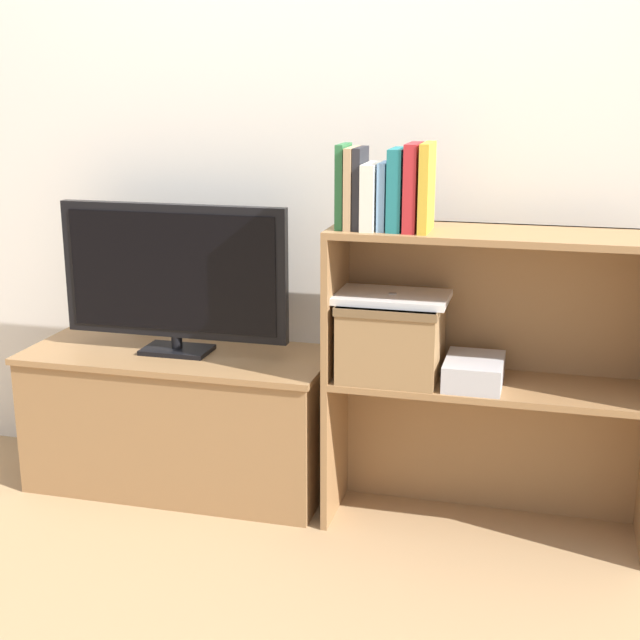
% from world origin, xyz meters
% --- Properties ---
extents(ground_plane, '(16.00, 16.00, 0.00)m').
position_xyz_m(ground_plane, '(0.00, 0.00, 0.00)').
color(ground_plane, '#A37F56').
extents(wall_back, '(10.00, 0.05, 2.40)m').
position_xyz_m(wall_back, '(0.00, 0.44, 1.20)').
color(wall_back, silver).
rests_on(wall_back, ground_plane).
extents(tv_stand, '(1.01, 0.42, 0.47)m').
position_xyz_m(tv_stand, '(-0.50, 0.20, 0.24)').
color(tv_stand, olive).
rests_on(tv_stand, ground_plane).
extents(tv, '(0.76, 0.14, 0.49)m').
position_xyz_m(tv, '(-0.50, 0.20, 0.73)').
color(tv, black).
rests_on(tv, tv_stand).
extents(bookshelf_lower_tier, '(0.95, 0.30, 0.47)m').
position_xyz_m(bookshelf_lower_tier, '(0.52, 0.21, 0.30)').
color(bookshelf_lower_tier, olive).
rests_on(bookshelf_lower_tier, ground_plane).
extents(bookshelf_upper_tier, '(0.95, 0.30, 0.45)m').
position_xyz_m(bookshelf_upper_tier, '(0.52, 0.21, 0.76)').
color(bookshelf_upper_tier, olive).
rests_on(bookshelf_upper_tier, bookshelf_lower_tier).
extents(book_forest, '(0.02, 0.13, 0.24)m').
position_xyz_m(book_forest, '(0.08, 0.10, 1.04)').
color(book_forest, '#286638').
rests_on(book_forest, bookshelf_upper_tier).
extents(book_tan, '(0.02, 0.14, 0.23)m').
position_xyz_m(book_tan, '(0.11, 0.10, 1.04)').
color(book_tan, tan).
rests_on(book_tan, bookshelf_upper_tier).
extents(book_charcoal, '(0.02, 0.13, 0.23)m').
position_xyz_m(book_charcoal, '(0.13, 0.10, 1.04)').
color(book_charcoal, '#232328').
rests_on(book_charcoal, bookshelf_upper_tier).
extents(book_ivory, '(0.04, 0.15, 0.19)m').
position_xyz_m(book_ivory, '(0.16, 0.10, 1.01)').
color(book_ivory, silver).
rests_on(book_ivory, bookshelf_upper_tier).
extents(book_skyblue, '(0.02, 0.13, 0.19)m').
position_xyz_m(book_skyblue, '(0.20, 0.10, 1.02)').
color(book_skyblue, '#709ECC').
rests_on(book_skyblue, bookshelf_upper_tier).
extents(book_teal, '(0.04, 0.14, 0.23)m').
position_xyz_m(book_teal, '(0.24, 0.10, 1.04)').
color(book_teal, '#1E7075').
rests_on(book_teal, bookshelf_upper_tier).
extents(book_crimson, '(0.04, 0.15, 0.24)m').
position_xyz_m(book_crimson, '(0.28, 0.10, 1.04)').
color(book_crimson, '#B22328').
rests_on(book_crimson, bookshelf_upper_tier).
extents(book_mustard, '(0.03, 0.16, 0.25)m').
position_xyz_m(book_mustard, '(0.32, 0.10, 1.04)').
color(book_mustard, gold).
rests_on(book_mustard, bookshelf_upper_tier).
extents(storage_basket_left, '(0.30, 0.27, 0.23)m').
position_xyz_m(storage_basket_left, '(0.23, 0.14, 0.60)').
color(storage_basket_left, '#937047').
rests_on(storage_basket_left, bookshelf_lower_tier).
extents(laptop, '(0.33, 0.22, 0.02)m').
position_xyz_m(laptop, '(0.23, 0.14, 0.71)').
color(laptop, white).
rests_on(laptop, storage_basket_left).
extents(magazine_stack, '(0.17, 0.22, 0.08)m').
position_xyz_m(magazine_stack, '(0.47, 0.12, 0.51)').
color(magazine_stack, '#B2B2B7').
rests_on(magazine_stack, bookshelf_lower_tier).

